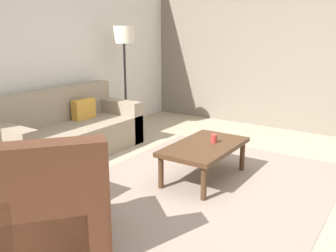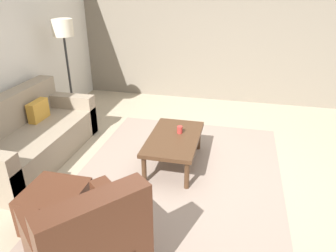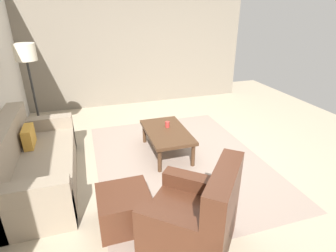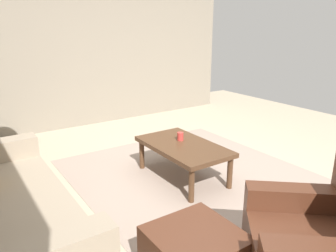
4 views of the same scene
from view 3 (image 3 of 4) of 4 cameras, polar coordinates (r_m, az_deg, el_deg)
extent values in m
plane|color=tan|center=(4.29, 2.44, -7.33)|extent=(8.00, 8.00, 0.00)
cube|color=slate|center=(6.61, -6.56, 16.68)|extent=(0.12, 5.20, 2.80)
cube|color=gray|center=(4.29, 2.44, -7.28)|extent=(3.28, 2.52, 0.01)
cube|color=gray|center=(4.05, -25.46, -8.53)|extent=(2.04, 0.91, 0.42)
cube|color=gray|center=(4.02, -30.73, -6.18)|extent=(2.04, 0.24, 0.88)
cube|color=gray|center=(3.25, -27.49, -15.49)|extent=(0.20, 0.91, 0.62)
cube|color=gray|center=(4.82, -24.55, -1.81)|extent=(0.20, 0.91, 0.62)
cube|color=gold|center=(4.24, -27.27, -2.02)|extent=(0.36, 0.12, 0.28)
cube|color=#4C2819|center=(2.88, 4.49, -20.38)|extent=(1.13, 1.13, 0.44)
cube|color=#4C2819|center=(2.66, 11.12, -17.92)|extent=(0.74, 0.67, 0.95)
cube|color=#4C2819|center=(3.06, 6.53, -15.36)|extent=(0.64, 0.71, 0.60)
cube|color=#4C2819|center=(2.61, 2.09, -23.71)|extent=(0.64, 0.71, 0.60)
cube|color=#4C2819|center=(3.14, -9.19, -16.72)|extent=(0.56, 0.56, 0.40)
cylinder|color=#472D1C|center=(4.09, 5.29, -6.18)|extent=(0.06, 0.06, 0.36)
cylinder|color=#472D1C|center=(4.90, 0.93, -0.69)|extent=(0.06, 0.06, 0.36)
cylinder|color=#472D1C|center=(3.94, -1.77, -7.36)|extent=(0.06, 0.06, 0.36)
cylinder|color=#472D1C|center=(4.78, -5.00, -1.48)|extent=(0.06, 0.06, 0.36)
cube|color=#472D1C|center=(4.32, -0.28, -1.26)|extent=(1.10, 0.64, 0.05)
cylinder|color=#B2332D|center=(4.41, -0.13, 0.34)|extent=(0.07, 0.07, 0.10)
cylinder|color=black|center=(5.27, -24.65, -3.21)|extent=(0.28, 0.28, 0.03)
cylinder|color=#262626|center=(5.01, -26.03, 4.05)|extent=(0.04, 0.04, 1.45)
cylinder|color=beige|center=(4.82, -27.90, 13.60)|extent=(0.32, 0.32, 0.26)
camera|label=1|loc=(3.05, 65.59, -0.91)|focal=39.14mm
camera|label=2|loc=(1.91, 68.54, 9.72)|focal=33.63mm
camera|label=4|loc=(1.44, -55.37, -9.55)|focal=35.06mm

